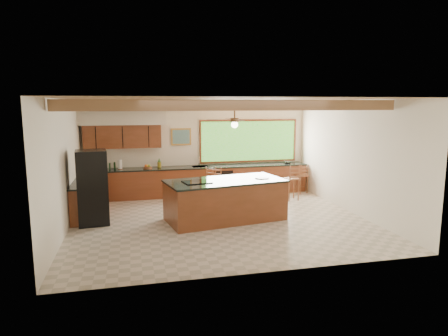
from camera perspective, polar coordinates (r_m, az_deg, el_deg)
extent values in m
plane|color=beige|center=(10.10, -0.58, -7.45)|extent=(7.20, 7.20, 0.00)
cube|color=silver|center=(12.95, -3.73, 2.98)|extent=(7.20, 0.04, 3.00)
cube|color=silver|center=(6.69, 5.49, -2.84)|extent=(7.20, 0.04, 3.00)
cube|color=silver|center=(9.67, -21.90, 0.24)|extent=(0.04, 6.50, 3.00)
cube|color=silver|center=(11.13, 17.82, 1.55)|extent=(0.04, 6.50, 3.00)
cube|color=#976F4B|center=(9.68, -0.61, 9.82)|extent=(7.20, 6.50, 0.04)
cube|color=#8F6747|center=(8.13, 1.88, 8.96)|extent=(7.10, 0.15, 0.22)
cube|color=#8F6747|center=(10.17, -1.22, 9.00)|extent=(7.10, 0.15, 0.22)
cube|color=#8F6747|center=(11.94, -3.04, 9.01)|extent=(7.10, 0.15, 0.22)
cube|color=brown|center=(12.55, -14.27, 4.36)|extent=(2.30, 0.35, 0.70)
cube|color=beige|center=(12.45, -14.39, 7.09)|extent=(2.60, 0.50, 0.48)
cylinder|color=#FFEABF|center=(12.49, -17.57, 5.90)|extent=(0.10, 0.10, 0.01)
cylinder|color=#FFEABF|center=(12.46, -11.11, 6.14)|extent=(0.10, 0.10, 0.01)
cube|color=#64A139|center=(13.29, 3.55, 3.88)|extent=(3.20, 0.04, 1.30)
cube|color=#B17F36|center=(12.81, -6.16, 4.46)|extent=(0.64, 0.03, 0.54)
cube|color=#3E7059|center=(12.79, -6.15, 4.45)|extent=(0.54, 0.01, 0.44)
cube|color=brown|center=(12.78, -3.43, -1.91)|extent=(7.00, 0.65, 0.88)
cube|color=black|center=(12.70, -3.45, 0.13)|extent=(7.04, 0.69, 0.04)
cube|color=brown|center=(11.13, -18.82, -4.04)|extent=(0.65, 2.35, 0.88)
cube|color=black|center=(11.04, -18.94, -1.72)|extent=(0.69, 2.39, 0.04)
cube|color=black|center=(12.60, -0.03, -2.14)|extent=(0.60, 0.02, 0.78)
cube|color=silver|center=(12.70, -3.45, 0.15)|extent=(0.50, 0.38, 0.03)
cylinder|color=silver|center=(12.87, -3.61, 1.01)|extent=(0.03, 0.03, 0.30)
cylinder|color=silver|center=(12.75, -3.54, 1.53)|extent=(0.03, 0.20, 0.03)
cylinder|color=white|center=(12.53, -14.64, 0.50)|extent=(0.12, 0.12, 0.29)
cylinder|color=#173916|center=(12.67, -16.01, 0.29)|extent=(0.05, 0.05, 0.19)
cylinder|color=#173916|center=(12.65, -15.36, 0.35)|extent=(0.06, 0.06, 0.21)
cube|color=black|center=(13.42, 9.04, 0.79)|extent=(0.22, 0.20, 0.08)
cube|color=brown|center=(10.04, 0.17, -4.70)|extent=(3.05, 1.80, 0.97)
cube|color=black|center=(9.93, 0.18, -1.86)|extent=(3.10, 1.85, 0.04)
cube|color=black|center=(9.65, -3.89, -2.00)|extent=(0.72, 0.61, 0.02)
cylinder|color=white|center=(10.23, 5.42, -1.40)|extent=(0.35, 0.35, 0.02)
cube|color=black|center=(10.09, -18.28, -2.66)|extent=(0.77, 0.75, 1.80)
cube|color=silver|center=(10.07, -16.29, -2.60)|extent=(0.02, 0.05, 1.66)
cube|color=brown|center=(12.29, -1.87, -1.51)|extent=(0.43, 0.43, 0.04)
cylinder|color=brown|center=(12.19, -2.40, -3.13)|extent=(0.03, 0.03, 0.59)
cylinder|color=brown|center=(12.24, -1.07, -3.06)|extent=(0.03, 0.03, 0.59)
cylinder|color=brown|center=(12.46, -2.64, -2.85)|extent=(0.03, 0.03, 0.59)
cylinder|color=brown|center=(12.52, -1.35, -2.79)|extent=(0.03, 0.03, 0.59)
cube|color=brown|center=(12.37, -1.11, -1.56)|extent=(0.40, 0.40, 0.04)
cylinder|color=brown|center=(12.27, -1.60, -3.10)|extent=(0.03, 0.03, 0.57)
cylinder|color=brown|center=(12.33, -0.34, -3.04)|extent=(0.03, 0.03, 0.57)
cylinder|color=brown|center=(12.53, -1.85, -2.84)|extent=(0.03, 0.03, 0.57)
cylinder|color=brown|center=(12.59, -0.62, -2.78)|extent=(0.03, 0.03, 0.57)
cube|color=brown|center=(12.21, 9.67, -1.52)|extent=(0.41, 0.41, 0.04)
cylinder|color=brown|center=(12.08, 9.24, -3.25)|extent=(0.04, 0.04, 0.63)
cylinder|color=brown|center=(12.20, 10.57, -3.17)|extent=(0.04, 0.04, 0.63)
cylinder|color=brown|center=(12.36, 8.70, -2.96)|extent=(0.04, 0.04, 0.63)
cylinder|color=brown|center=(12.47, 10.01, -2.88)|extent=(0.04, 0.04, 0.63)
cube|color=brown|center=(13.27, 11.03, -1.06)|extent=(0.40, 0.40, 0.04)
cylinder|color=brown|center=(13.15, 10.69, -2.46)|extent=(0.03, 0.03, 0.56)
cylinder|color=brown|center=(13.26, 11.76, -2.39)|extent=(0.03, 0.03, 0.56)
cylinder|color=brown|center=(13.39, 10.23, -2.23)|extent=(0.03, 0.03, 0.56)
cylinder|color=brown|center=(13.50, 11.28, -2.17)|extent=(0.03, 0.03, 0.56)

